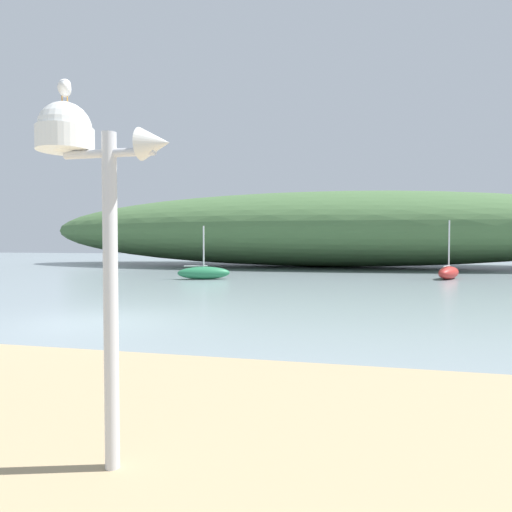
% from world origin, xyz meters
% --- Properties ---
extents(ground_plane, '(120.00, 120.00, 0.00)m').
position_xyz_m(ground_plane, '(0.00, 0.00, 0.00)').
color(ground_plane, gray).
extents(distant_hill, '(50.00, 14.44, 6.25)m').
position_xyz_m(distant_hill, '(3.99, 27.05, 3.12)').
color(distant_hill, '#476B3D').
rests_on(distant_hill, ground).
extents(mast_structure, '(1.17, 0.46, 3.05)m').
position_xyz_m(mast_structure, '(4.20, -7.01, 2.67)').
color(mast_structure, silver).
rests_on(mast_structure, beach_sand).
extents(seagull_on_radar, '(0.22, 0.30, 0.22)m').
position_xyz_m(seagull_on_radar, '(4.01, -6.99, 3.38)').
color(seagull_on_radar, orange).
rests_on(seagull_on_radar, mast_structure).
extents(sailboat_outer_mooring, '(1.90, 2.74, 3.27)m').
position_xyz_m(sailboat_outer_mooring, '(11.63, 15.68, 0.37)').
color(sailboat_outer_mooring, '#B72D28').
rests_on(sailboat_outer_mooring, ground).
extents(sailboat_east_reach, '(3.00, 1.80, 2.96)m').
position_xyz_m(sailboat_east_reach, '(-1.67, 12.59, 0.36)').
color(sailboat_east_reach, '#287A4C').
rests_on(sailboat_east_reach, ground).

